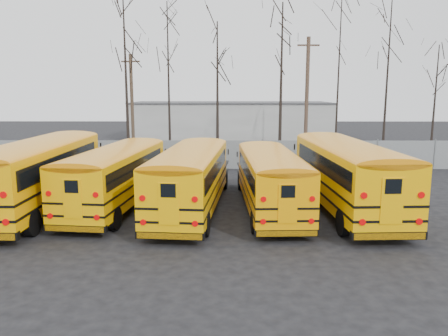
{
  "coord_description": "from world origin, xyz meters",
  "views": [
    {
      "loc": [
        1.56,
        -18.15,
        5.41
      ],
      "look_at": [
        1.41,
        3.3,
        1.6
      ],
      "focal_mm": 35.0,
      "sensor_mm": 36.0,
      "label": 1
    }
  ],
  "objects_px": {
    "bus_e": "(345,169)",
    "utility_pole_right": "(307,98)",
    "bus_b": "(117,172)",
    "bus_d": "(270,176)",
    "utility_pole_left": "(132,107)",
    "bus_c": "(191,174)",
    "bus_a": "(40,169)"
  },
  "relations": [
    {
      "from": "bus_e",
      "to": "utility_pole_right",
      "type": "relative_size",
      "value": 1.23
    },
    {
      "from": "bus_b",
      "to": "bus_d",
      "type": "relative_size",
      "value": 1.04
    },
    {
      "from": "bus_b",
      "to": "utility_pole_right",
      "type": "height_order",
      "value": "utility_pole_right"
    },
    {
      "from": "bus_b",
      "to": "bus_e",
      "type": "bearing_deg",
      "value": 4.08
    },
    {
      "from": "bus_d",
      "to": "utility_pole_left",
      "type": "xyz_separation_m",
      "value": [
        -9.18,
        14.14,
        2.52
      ]
    },
    {
      "from": "bus_c",
      "to": "utility_pole_left",
      "type": "relative_size",
      "value": 1.33
    },
    {
      "from": "utility_pole_right",
      "to": "bus_b",
      "type": "bearing_deg",
      "value": -128.75
    },
    {
      "from": "bus_c",
      "to": "utility_pole_left",
      "type": "height_order",
      "value": "utility_pole_left"
    },
    {
      "from": "utility_pole_left",
      "to": "utility_pole_right",
      "type": "relative_size",
      "value": 0.86
    },
    {
      "from": "bus_b",
      "to": "bus_c",
      "type": "bearing_deg",
      "value": -5.14
    },
    {
      "from": "utility_pole_left",
      "to": "bus_b",
      "type": "bearing_deg",
      "value": -73.56
    },
    {
      "from": "bus_b",
      "to": "utility_pole_right",
      "type": "distance_m",
      "value": 18.51
    },
    {
      "from": "bus_e",
      "to": "utility_pole_right",
      "type": "xyz_separation_m",
      "value": [
        0.79,
        14.68,
        2.96
      ]
    },
    {
      "from": "bus_a",
      "to": "utility_pole_left",
      "type": "xyz_separation_m",
      "value": [
        1.29,
        14.0,
        2.24
      ]
    },
    {
      "from": "bus_b",
      "to": "utility_pole_left",
      "type": "bearing_deg",
      "value": 104.84
    },
    {
      "from": "bus_b",
      "to": "bus_c",
      "type": "height_order",
      "value": "bus_c"
    },
    {
      "from": "bus_a",
      "to": "bus_e",
      "type": "bearing_deg",
      "value": 0.41
    },
    {
      "from": "utility_pole_right",
      "to": "bus_a",
      "type": "bearing_deg",
      "value": -135.41
    },
    {
      "from": "utility_pole_right",
      "to": "utility_pole_left",
      "type": "bearing_deg",
      "value": -177.31
    },
    {
      "from": "bus_a",
      "to": "utility_pole_right",
      "type": "relative_size",
      "value": 1.25
    },
    {
      "from": "bus_d",
      "to": "bus_e",
      "type": "distance_m",
      "value": 3.44
    },
    {
      "from": "bus_c",
      "to": "utility_pole_left",
      "type": "xyz_separation_m",
      "value": [
        -5.63,
        14.27,
        2.42
      ]
    },
    {
      "from": "bus_b",
      "to": "bus_d",
      "type": "height_order",
      "value": "bus_b"
    },
    {
      "from": "bus_e",
      "to": "utility_pole_left",
      "type": "height_order",
      "value": "utility_pole_left"
    },
    {
      "from": "bus_b",
      "to": "utility_pole_right",
      "type": "relative_size",
      "value": 1.12
    },
    {
      "from": "bus_d",
      "to": "utility_pole_right",
      "type": "distance_m",
      "value": 15.81
    },
    {
      "from": "utility_pole_left",
      "to": "utility_pole_right",
      "type": "distance_m",
      "value": 13.44
    },
    {
      "from": "bus_d",
      "to": "bus_e",
      "type": "height_order",
      "value": "bus_e"
    },
    {
      "from": "utility_pole_right",
      "to": "bus_c",
      "type": "bearing_deg",
      "value": -117.89
    },
    {
      "from": "bus_d",
      "to": "bus_b",
      "type": "bearing_deg",
      "value": 173.06
    },
    {
      "from": "bus_d",
      "to": "utility_pole_right",
      "type": "bearing_deg",
      "value": 71.82
    },
    {
      "from": "bus_e",
      "to": "bus_c",
      "type": "bearing_deg",
      "value": -179.83
    }
  ]
}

